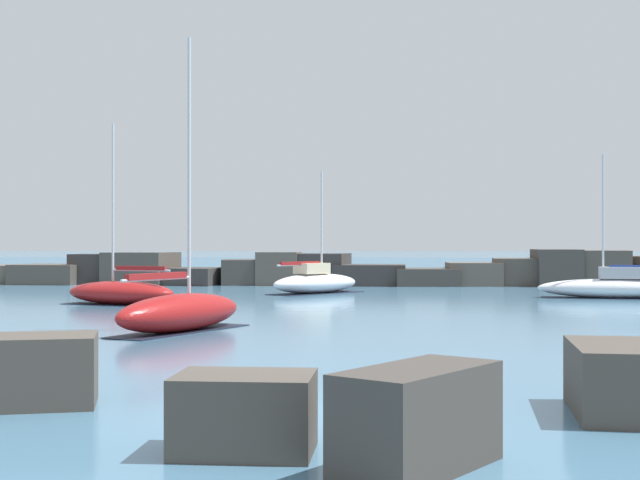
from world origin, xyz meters
TOP-DOWN VIEW (x-y plane):
  - ground_plane at (0.00, 0.00)m, footprint 600.00×600.00m
  - open_sea_beyond at (0.00, 108.30)m, footprint 400.00×116.00m
  - breakwater_jetty at (1.65, 48.37)m, footprint 61.78×6.60m
  - foreground_rocks at (2.28, -1.11)m, footprint 14.00×7.10m
  - sailboat_moored_0 at (-2.77, 37.45)m, footprint 5.94×6.55m
  - sailboat_moored_1 at (-5.39, 14.10)m, footprint 4.14×6.55m
  - sailboat_moored_2 at (-11.47, 26.90)m, footprint 6.41×3.97m
  - sailboat_moored_4 at (14.05, 33.97)m, footprint 8.45×2.95m

SIDE VIEW (x-z plane):
  - ground_plane at x=0.00m, z-range 0.00..0.00m
  - open_sea_beyond at x=0.00m, z-range 0.00..0.01m
  - sailboat_moored_2 at x=-11.47m, z-range -3.85..5.07m
  - sailboat_moored_4 at x=14.05m, z-range -3.32..4.59m
  - foreground_rocks at x=2.28m, z-range -0.05..1.33m
  - sailboat_moored_0 at x=-2.77m, z-range -3.01..4.36m
  - sailboat_moored_1 at x=-5.39m, z-range -4.40..5.79m
  - breakwater_jetty at x=1.65m, z-range -0.31..2.27m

